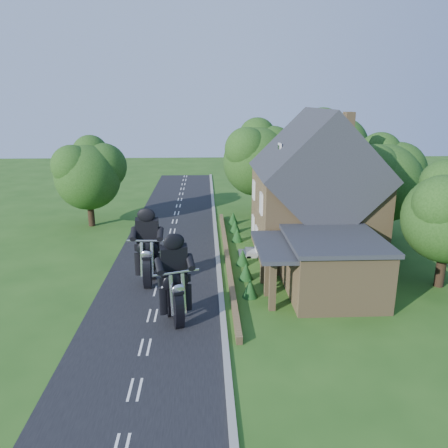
{
  "coord_description": "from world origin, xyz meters",
  "views": [
    {
      "loc": [
        2.81,
        -23.59,
        10.87
      ],
      "look_at": [
        4.05,
        4.33,
        2.8
      ],
      "focal_mm": 35.0,
      "sensor_mm": 36.0,
      "label": 1
    }
  ],
  "objects_px": {
    "annex": "(331,265)",
    "house": "(315,195)",
    "motorcycle_lead": "(175,310)",
    "motorcycle_follow": "(150,273)",
    "garden_wall": "(227,257)"
  },
  "relations": [
    {
      "from": "house",
      "to": "garden_wall",
      "type": "bearing_deg",
      "value": -170.83
    },
    {
      "from": "house",
      "to": "motorcycle_follow",
      "type": "height_order",
      "value": "house"
    },
    {
      "from": "garden_wall",
      "to": "house",
      "type": "height_order",
      "value": "house"
    },
    {
      "from": "house",
      "to": "annex",
      "type": "xyz_separation_m",
      "value": [
        -0.62,
        -6.8,
        -2.58
      ]
    },
    {
      "from": "annex",
      "to": "motorcycle_follow",
      "type": "height_order",
      "value": "annex"
    },
    {
      "from": "annex",
      "to": "house",
      "type": "bearing_deg",
      "value": 84.76
    },
    {
      "from": "garden_wall",
      "to": "house",
      "type": "xyz_separation_m",
      "value": [
        6.19,
        1.0,
        4.14
      ]
    },
    {
      "from": "motorcycle_lead",
      "to": "garden_wall",
      "type": "bearing_deg",
      "value": -127.93
    },
    {
      "from": "garden_wall",
      "to": "motorcycle_lead",
      "type": "distance_m",
      "value": 9.3
    },
    {
      "from": "garden_wall",
      "to": "annex",
      "type": "bearing_deg",
      "value": -46.16
    },
    {
      "from": "house",
      "to": "annex",
      "type": "relative_size",
      "value": 1.45
    },
    {
      "from": "house",
      "to": "motorcycle_follow",
      "type": "distance_m",
      "value": 12.68
    },
    {
      "from": "motorcycle_lead",
      "to": "motorcycle_follow",
      "type": "relative_size",
      "value": 0.99
    },
    {
      "from": "house",
      "to": "annex",
      "type": "bearing_deg",
      "value": -95.24
    },
    {
      "from": "annex",
      "to": "motorcycle_follow",
      "type": "xyz_separation_m",
      "value": [
        -10.46,
        1.83,
        -1.05
      ]
    }
  ]
}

